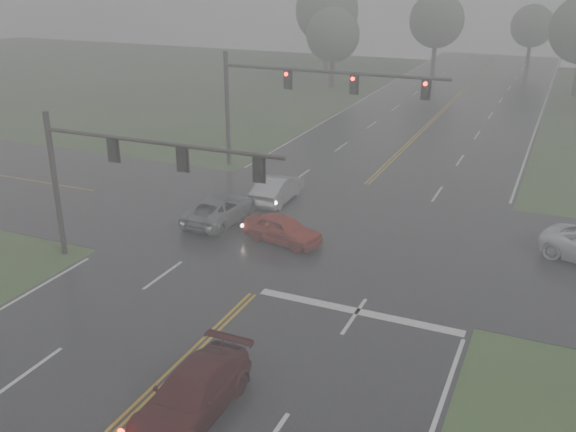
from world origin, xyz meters
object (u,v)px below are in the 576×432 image
at_px(sedan_silver, 277,201).
at_px(sedan_maroon, 194,414).
at_px(signal_gantry_far, 291,91).
at_px(signal_gantry_near, 116,166).
at_px(car_grey, 220,222).
at_px(sedan_red, 283,242).

bearing_deg(sedan_silver, sedan_maroon, 105.10).
height_order(sedan_silver, signal_gantry_far, signal_gantry_far).
bearing_deg(signal_gantry_near, car_grey, 79.37).
distance_m(car_grey, signal_gantry_far, 11.25).
bearing_deg(sedan_red, signal_gantry_far, 32.81).
distance_m(sedan_red, signal_gantry_far, 13.06).
relative_size(car_grey, signal_gantry_near, 0.44).
relative_size(sedan_maroon, signal_gantry_near, 0.43).
height_order(sedan_red, sedan_silver, sedan_silver).
xyz_separation_m(sedan_silver, signal_gantry_near, (-2.72, -10.85, 4.86)).
relative_size(sedan_red, signal_gantry_far, 0.28).
height_order(sedan_maroon, signal_gantry_far, signal_gantry_far).
distance_m(sedan_maroon, sedan_silver, 19.44).
bearing_deg(sedan_silver, car_grey, 68.66).
relative_size(sedan_red, sedan_silver, 0.89).
relative_size(car_grey, signal_gantry_far, 0.35).
height_order(car_grey, signal_gantry_near, signal_gantry_near).
height_order(sedan_maroon, car_grey, sedan_maroon).
height_order(signal_gantry_near, signal_gantry_far, signal_gantry_far).
height_order(sedan_maroon, sedan_silver, sedan_silver).
relative_size(sedan_maroon, sedan_red, 1.22).
bearing_deg(signal_gantry_far, sedan_maroon, -73.21).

